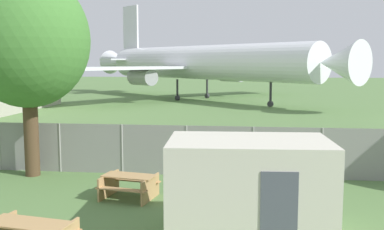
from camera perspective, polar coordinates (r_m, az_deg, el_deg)
name	(u,v)px	position (r m, az deg, el deg)	size (l,w,h in m)	color
perimeter_fence	(186,151)	(17.35, -0.72, -4.54)	(56.07, 0.07, 1.95)	gray
airplane	(199,63)	(51.44, 0.90, 6.64)	(31.49, 29.57, 11.89)	silver
portable_cabin	(249,187)	(11.59, 7.22, -9.09)	(4.16, 2.71, 2.45)	beige
picnic_bench_near_cabin	(129,184)	(14.76, -7.99, -8.66)	(1.90, 1.69, 0.76)	tan
tree_near_hangar	(27,41)	(18.10, -20.19, 8.86)	(4.65, 4.65, 7.76)	#4C3823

